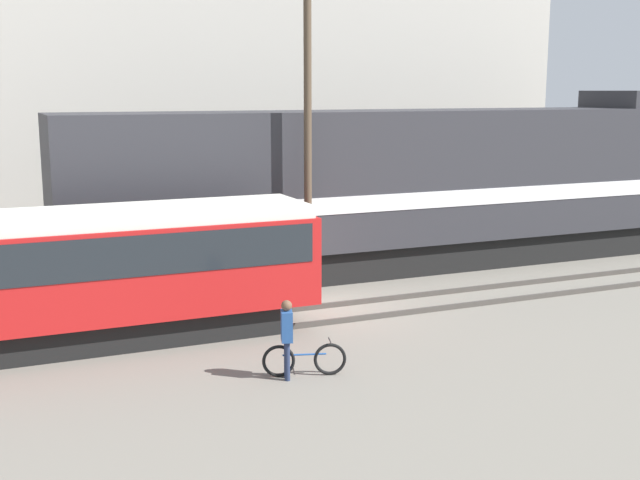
{
  "coord_description": "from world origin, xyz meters",
  "views": [
    {
      "loc": [
        -7.96,
        -18.83,
        5.69
      ],
      "look_at": [
        0.31,
        0.31,
        1.8
      ],
      "focal_mm": 45.0,
      "sensor_mm": 36.0,
      "label": 1
    }
  ],
  "objects_px": {
    "streetcar": "(54,272)",
    "bicycle": "(304,360)",
    "freight_locomotive": "(411,187)",
    "person": "(287,332)",
    "utility_pole_left": "(308,126)"
  },
  "relations": [
    {
      "from": "utility_pole_left",
      "to": "freight_locomotive",
      "type": "bearing_deg",
      "value": 25.07
    },
    {
      "from": "freight_locomotive",
      "to": "streetcar",
      "type": "relative_size",
      "value": 1.85
    },
    {
      "from": "streetcar",
      "to": "utility_pole_left",
      "type": "bearing_deg",
      "value": 16.64
    },
    {
      "from": "freight_locomotive",
      "to": "bicycle",
      "type": "relative_size",
      "value": 13.21
    },
    {
      "from": "freight_locomotive",
      "to": "bicycle",
      "type": "xyz_separation_m",
      "value": [
        -6.95,
        -7.96,
        -2.32
      ]
    },
    {
      "from": "freight_locomotive",
      "to": "bicycle",
      "type": "height_order",
      "value": "freight_locomotive"
    },
    {
      "from": "bicycle",
      "to": "person",
      "type": "relative_size",
      "value": 1.02
    },
    {
      "from": "streetcar",
      "to": "freight_locomotive",
      "type": "bearing_deg",
      "value": 20.04
    },
    {
      "from": "freight_locomotive",
      "to": "streetcar",
      "type": "xyz_separation_m",
      "value": [
        -11.36,
        -4.15,
        -0.9
      ]
    },
    {
      "from": "bicycle",
      "to": "utility_pole_left",
      "type": "height_order",
      "value": "utility_pole_left"
    },
    {
      "from": "freight_locomotive",
      "to": "streetcar",
      "type": "height_order",
      "value": "freight_locomotive"
    },
    {
      "from": "streetcar",
      "to": "person",
      "type": "distance_m",
      "value": 5.62
    },
    {
      "from": "freight_locomotive",
      "to": "utility_pole_left",
      "type": "distance_m",
      "value": 5.32
    },
    {
      "from": "streetcar",
      "to": "bicycle",
      "type": "bearing_deg",
      "value": -40.88
    },
    {
      "from": "streetcar",
      "to": "bicycle",
      "type": "height_order",
      "value": "streetcar"
    }
  ]
}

